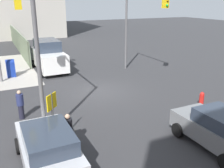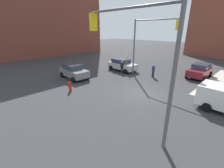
# 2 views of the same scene
# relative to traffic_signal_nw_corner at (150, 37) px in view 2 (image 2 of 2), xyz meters

# --- Properties ---
(ground_plane) EXTENTS (120.00, 120.00, 0.00)m
(ground_plane) POSITION_rel_traffic_signal_nw_corner_xyz_m (2.44, -4.50, -4.63)
(ground_plane) COLOR #333335
(building_brick_west) EXTENTS (16.00, 28.00, 20.67)m
(building_brick_west) POSITION_rel_traffic_signal_nw_corner_xyz_m (-29.56, -3.03, 5.71)
(building_brick_west) COLOR brown
(building_brick_west) RESTS_ON ground
(traffic_signal_nw_corner) EXTENTS (5.40, 0.36, 6.50)m
(traffic_signal_nw_corner) POSITION_rel_traffic_signal_nw_corner_xyz_m (0.00, 0.00, 0.00)
(traffic_signal_nw_corner) COLOR #59595B
(traffic_signal_nw_corner) RESTS_ON ground
(traffic_signal_se_corner) EXTENTS (5.59, 0.36, 6.50)m
(traffic_signal_se_corner) POSITION_rel_traffic_signal_nw_corner_xyz_m (4.81, -9.00, 0.01)
(traffic_signal_se_corner) COLOR #59595B
(traffic_signal_se_corner) RESTS_ON ground
(warning_sign_two_way) EXTENTS (0.48, 0.48, 2.40)m
(warning_sign_two_way) POSITION_rel_traffic_signal_nw_corner_xyz_m (-2.96, -0.21, -2.99)
(warning_sign_two_way) COLOR #4C4C4C
(warning_sign_two_way) RESTS_ON ground
(fire_hydrant) EXTENTS (0.26, 0.26, 0.94)m
(fire_hydrant) POSITION_rel_traffic_signal_nw_corner_xyz_m (-2.56, -8.70, -4.14)
(fire_hydrant) COLOR red
(fire_hydrant) RESTS_ON ground
(hatchback_gray) EXTENTS (3.87, 2.02, 1.62)m
(hatchback_gray) POSITION_rel_traffic_signal_nw_corner_xyz_m (-5.90, -6.30, -3.78)
(hatchback_gray) COLOR slate
(hatchback_gray) RESTS_ON ground
(coupe_maroon) EXTENTS (2.02, 3.99, 1.62)m
(coupe_maroon) POSITION_rel_traffic_signal_nw_corner_xyz_m (4.37, 4.62, -3.78)
(coupe_maroon) COLOR maroon
(coupe_maroon) RESTS_ON ground
(sedan_silver) EXTENTS (4.03, 2.02, 1.62)m
(sedan_silver) POSITION_rel_traffic_signal_nw_corner_xyz_m (-4.20, 0.30, -3.78)
(sedan_silver) COLOR #B7BABF
(sedan_silver) RESTS_ON ground
(pedestrian_crossing) EXTENTS (0.36, 0.36, 1.55)m
(pedestrian_crossing) POSITION_rel_traffic_signal_nw_corner_xyz_m (0.44, 0.70, -3.83)
(pedestrian_crossing) COLOR navy
(pedestrian_crossing) RESTS_ON ground
(pedestrian_walking_north) EXTENTS (0.36, 0.36, 1.58)m
(pedestrian_walking_north) POSITION_rel_traffic_signal_nw_corner_xyz_m (-3.36, -0.70, -3.81)
(pedestrian_walking_north) COLOR black
(pedestrian_walking_north) RESTS_ON ground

